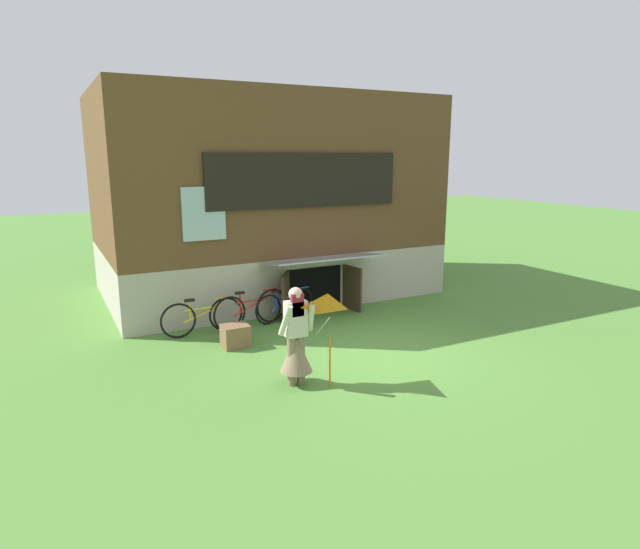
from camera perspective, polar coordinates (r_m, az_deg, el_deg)
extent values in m
plane|color=#4C7F33|center=(10.18, 6.01, -8.24)|extent=(60.00, 60.00, 0.00)
cube|color=#ADA393|center=(14.76, -5.87, 0.92)|extent=(8.19, 5.10, 1.29)
cube|color=brown|center=(14.47, -6.09, 10.81)|extent=(8.19, 5.10, 3.78)
cube|color=black|center=(12.10, -1.50, 9.98)|extent=(4.61, 0.08, 1.19)
cube|color=#9EB7C6|center=(12.12, -1.54, 9.98)|extent=(4.45, 0.04, 1.07)
cube|color=#9EB7C6|center=(11.33, -12.24, 6.32)|extent=(0.90, 0.06, 1.10)
cube|color=black|center=(12.59, -0.64, -1.60)|extent=(1.40, 0.03, 1.05)
cube|color=#3D2B1E|center=(11.99, -3.65, -2.35)|extent=(0.45, 0.61, 1.05)
cube|color=#3D2B1E|center=(12.74, 3.36, -1.45)|extent=(0.16, 0.70, 1.05)
cube|color=gray|center=(11.95, 0.51, 1.66)|extent=(2.70, 1.09, 0.18)
cylinder|color=#7F6B51|center=(8.64, -3.03, -9.15)|extent=(0.14, 0.14, 0.81)
cylinder|color=#7F6B51|center=(8.70, -2.06, -8.98)|extent=(0.14, 0.14, 0.81)
cone|color=#7F6B51|center=(8.63, -2.56, -8.32)|extent=(0.52, 0.52, 0.61)
cube|color=beige|center=(8.44, -2.59, -4.70)|extent=(0.34, 0.20, 0.57)
cylinder|color=beige|center=(8.26, -3.69, -4.89)|extent=(0.17, 0.32, 0.53)
cylinder|color=beige|center=(8.44, -0.95, -4.49)|extent=(0.17, 0.32, 0.53)
cube|color=maroon|center=(8.32, -2.43, -3.25)|extent=(0.20, 0.08, 0.36)
sphere|color=#D8AD8E|center=(8.34, -2.62, -2.10)|extent=(0.22, 0.22, 0.22)
pyramid|color=orange|center=(8.11, 0.81, -4.22)|extent=(0.80, 0.65, 0.47)
cylinder|color=beige|center=(8.41, 0.31, -5.48)|extent=(0.01, 0.46, 0.41)
cylinder|color=orange|center=(8.62, 1.06, -9.30)|extent=(0.03, 0.03, 0.78)
torus|color=black|center=(12.23, -2.04, -2.95)|extent=(0.66, 0.19, 0.67)
torus|color=black|center=(11.71, -5.52, -3.71)|extent=(0.66, 0.19, 0.67)
cylinder|color=#284CB2|center=(11.92, -3.75, -2.53)|extent=(0.67, 0.19, 0.04)
cylinder|color=#284CB2|center=(11.95, -3.74, -3.04)|extent=(0.73, 0.20, 0.27)
cylinder|color=#284CB2|center=(11.79, -4.63, -2.71)|extent=(0.04, 0.04, 0.38)
cube|color=black|center=(11.74, -4.65, -1.83)|extent=(0.20, 0.08, 0.05)
cylinder|color=#284CB2|center=(12.15, -2.05, -1.46)|extent=(0.43, 0.13, 0.03)
torus|color=black|center=(11.84, -5.19, -3.30)|extent=(0.75, 0.18, 0.76)
torus|color=black|center=(11.34, -9.57, -4.15)|extent=(0.75, 0.18, 0.76)
cylinder|color=red|center=(11.53, -7.36, -2.78)|extent=(0.77, 0.18, 0.04)
cylinder|color=red|center=(11.56, -7.34, -3.38)|extent=(0.84, 0.19, 0.31)
cylinder|color=red|center=(11.40, -8.47, -2.99)|extent=(0.04, 0.04, 0.43)
cube|color=black|center=(11.35, -8.51, -1.95)|extent=(0.20, 0.08, 0.05)
cylinder|color=red|center=(11.75, -5.23, -1.55)|extent=(0.44, 0.11, 0.03)
torus|color=black|center=(11.39, -9.96, -4.17)|extent=(0.73, 0.05, 0.73)
torus|color=black|center=(11.14, -14.81, -4.77)|extent=(0.73, 0.05, 0.73)
cylinder|color=gold|center=(11.20, -12.40, -3.55)|extent=(0.74, 0.04, 0.04)
cylinder|color=gold|center=(11.24, -12.37, -4.14)|extent=(0.81, 0.04, 0.29)
cylinder|color=gold|center=(11.14, -13.63, -3.70)|extent=(0.04, 0.04, 0.41)
cube|color=black|center=(11.09, -13.68, -2.68)|extent=(0.20, 0.08, 0.05)
cylinder|color=gold|center=(11.29, -10.02, -2.43)|extent=(0.44, 0.03, 0.03)
cube|color=brown|center=(10.48, -8.96, -6.45)|extent=(0.50, 0.43, 0.43)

